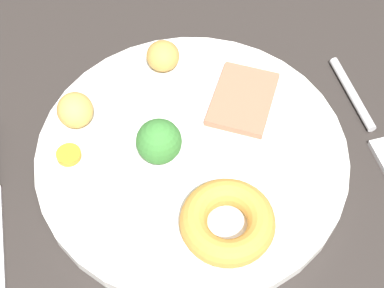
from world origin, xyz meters
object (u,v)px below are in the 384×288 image
at_px(dinner_plate, 192,154).
at_px(roast_potato_right, 75,110).
at_px(fork, 366,119).
at_px(carrot_coin_front, 69,155).
at_px(meat_slice_main, 243,99).
at_px(yorkshire_pudding, 224,223).
at_px(broccoli_floret, 159,142).
at_px(roast_potato_left, 163,56).

relative_size(dinner_plate, roast_potato_right, 8.03).
relative_size(roast_potato_right, fork, 0.24).
xyz_separation_m(dinner_plate, fork, (-0.18, 0.00, -0.00)).
distance_m(roast_potato_right, carrot_coin_front, 0.04).
relative_size(meat_slice_main, fork, 0.53).
bearing_deg(fork, roast_potato_right, -103.95).
relative_size(dinner_plate, yorkshire_pudding, 3.61).
xyz_separation_m(dinner_plate, yorkshire_pudding, (-0.00, 0.09, 0.02)).
bearing_deg(yorkshire_pudding, carrot_coin_front, -43.30).
bearing_deg(dinner_plate, yorkshire_pudding, 92.58).
xyz_separation_m(yorkshire_pudding, roast_potato_right, (0.10, -0.15, 0.00)).
bearing_deg(fork, broccoli_floret, -91.20).
relative_size(dinner_plate, roast_potato_left, 8.38).
xyz_separation_m(yorkshire_pudding, fork, (-0.18, -0.08, -0.02)).
relative_size(roast_potato_right, broccoli_floret, 0.76).
height_order(yorkshire_pudding, carrot_coin_front, yorkshire_pudding).
xyz_separation_m(dinner_plate, roast_potato_left, (0.00, -0.11, 0.02)).
bearing_deg(dinner_plate, broccoli_floret, 1.28).
height_order(meat_slice_main, broccoli_floret, broccoli_floret).
height_order(yorkshire_pudding, roast_potato_right, roast_potato_right).
distance_m(meat_slice_main, yorkshire_pudding, 0.14).
bearing_deg(yorkshire_pudding, meat_slice_main, -115.26).
bearing_deg(fork, carrot_coin_front, -95.66).
bearing_deg(carrot_coin_front, roast_potato_right, -109.94).
bearing_deg(broccoli_floret, dinner_plate, -178.72).
bearing_deg(broccoli_floret, roast_potato_left, -105.52).
bearing_deg(fork, roast_potato_left, -122.77).
relative_size(roast_potato_left, fork, 0.23).
bearing_deg(fork, meat_slice_main, -112.38).
bearing_deg(fork, dinner_plate, -91.62).
height_order(broccoli_floret, fork, broccoli_floret).
relative_size(yorkshire_pudding, fork, 0.54).
height_order(carrot_coin_front, broccoli_floret, broccoli_floret).
bearing_deg(carrot_coin_front, fork, 174.39).
bearing_deg(yorkshire_pudding, roast_potato_right, -55.76).
bearing_deg(meat_slice_main, fork, 157.67).
height_order(roast_potato_left, roast_potato_right, roast_potato_right).
distance_m(dinner_plate, fork, 0.18).
bearing_deg(roast_potato_left, carrot_coin_front, 37.63).
height_order(roast_potato_left, carrot_coin_front, roast_potato_left).
bearing_deg(roast_potato_left, roast_potato_right, 25.49).
relative_size(yorkshire_pudding, broccoli_floret, 1.69).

